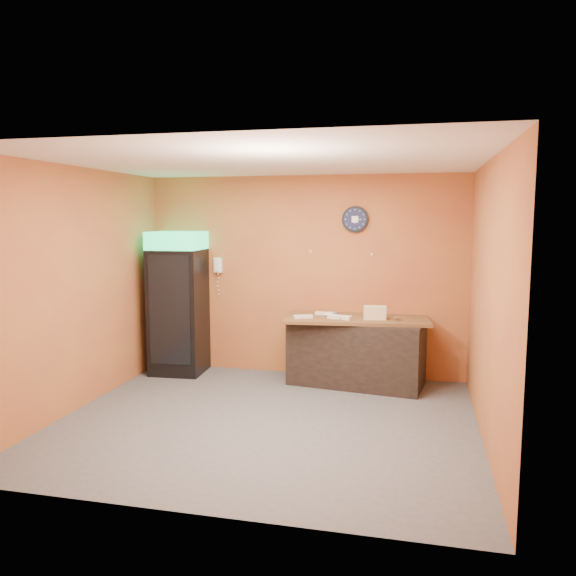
% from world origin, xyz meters
% --- Properties ---
extents(floor, '(4.50, 4.50, 0.00)m').
position_xyz_m(floor, '(0.00, 0.00, 0.00)').
color(floor, '#47474C').
rests_on(floor, ground).
extents(back_wall, '(4.50, 0.02, 2.80)m').
position_xyz_m(back_wall, '(0.00, 2.00, 1.40)').
color(back_wall, '#AA6A30').
rests_on(back_wall, floor).
extents(left_wall, '(0.02, 4.00, 2.80)m').
position_xyz_m(left_wall, '(-2.25, 0.00, 1.40)').
color(left_wall, '#AA6A30').
rests_on(left_wall, floor).
extents(right_wall, '(0.02, 4.00, 2.80)m').
position_xyz_m(right_wall, '(2.25, 0.00, 1.40)').
color(right_wall, '#AA6A30').
rests_on(right_wall, floor).
extents(ceiling, '(4.50, 4.00, 0.02)m').
position_xyz_m(ceiling, '(0.00, 0.00, 2.80)').
color(ceiling, white).
rests_on(ceiling, back_wall).
extents(beverage_cooler, '(0.75, 0.76, 2.02)m').
position_xyz_m(beverage_cooler, '(-1.75, 1.60, 0.99)').
color(beverage_cooler, black).
rests_on(beverage_cooler, floor).
extents(prep_counter, '(1.82, 1.00, 0.87)m').
position_xyz_m(prep_counter, '(0.80, 1.61, 0.43)').
color(prep_counter, black).
rests_on(prep_counter, floor).
extents(wall_clock, '(0.36, 0.06, 0.36)m').
position_xyz_m(wall_clock, '(0.72, 1.97, 2.20)').
color(wall_clock, black).
rests_on(wall_clock, back_wall).
extents(wall_phone, '(0.12, 0.10, 0.22)m').
position_xyz_m(wall_phone, '(-1.25, 1.95, 1.53)').
color(wall_phone, white).
rests_on(wall_phone, back_wall).
extents(butcher_paper, '(1.95, 1.00, 0.04)m').
position_xyz_m(butcher_paper, '(0.80, 1.61, 0.89)').
color(butcher_paper, brown).
rests_on(butcher_paper, prep_counter).
extents(sub_roll_stack, '(0.30, 0.15, 0.18)m').
position_xyz_m(sub_roll_stack, '(1.04, 1.50, 1.00)').
color(sub_roll_stack, beige).
rests_on(sub_roll_stack, butcher_paper).
extents(wrapped_sandwich_left, '(0.27, 0.20, 0.04)m').
position_xyz_m(wrapped_sandwich_left, '(0.12, 1.41, 0.92)').
color(wrapped_sandwich_left, silver).
rests_on(wrapped_sandwich_left, butcher_paper).
extents(wrapped_sandwich_mid, '(0.33, 0.20, 0.04)m').
position_xyz_m(wrapped_sandwich_mid, '(0.60, 1.45, 0.93)').
color(wrapped_sandwich_mid, silver).
rests_on(wrapped_sandwich_mid, butcher_paper).
extents(wrapped_sandwich_right, '(0.25, 0.11, 0.04)m').
position_xyz_m(wrapped_sandwich_right, '(0.35, 1.72, 0.92)').
color(wrapped_sandwich_right, silver).
rests_on(wrapped_sandwich_right, butcher_paper).
extents(kitchen_tool, '(0.06, 0.06, 0.06)m').
position_xyz_m(kitchen_tool, '(0.52, 1.66, 0.94)').
color(kitchen_tool, silver).
rests_on(kitchen_tool, butcher_paper).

